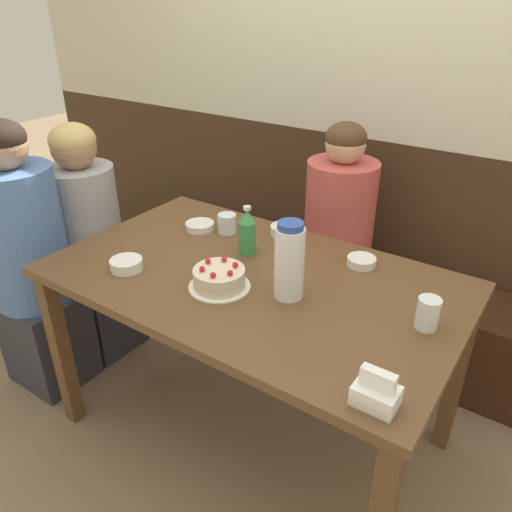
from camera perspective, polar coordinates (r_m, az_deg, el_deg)
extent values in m
plane|color=#846B51|center=(2.29, -0.36, -19.14)|extent=(12.00, 12.00, 0.00)
cube|color=#3D2819|center=(2.74, 12.25, 2.41)|extent=(4.80, 0.04, 1.04)
cube|color=#381E11|center=(2.71, 9.75, -4.98)|extent=(2.03, 0.38, 0.44)
cube|color=brown|center=(1.81, -0.43, -2.66)|extent=(1.48, 0.88, 0.03)
cube|color=brown|center=(2.23, -21.36, -10.10)|extent=(0.06, 0.06, 0.74)
cube|color=brown|center=(2.64, -7.85, -1.95)|extent=(0.06, 0.06, 0.74)
cube|color=brown|center=(2.12, 21.91, -12.43)|extent=(0.06, 0.06, 0.74)
cylinder|color=white|center=(1.73, -4.19, -3.49)|extent=(0.22, 0.22, 0.01)
cylinder|color=beige|center=(1.71, -4.23, -2.48)|extent=(0.18, 0.18, 0.06)
sphere|color=red|center=(1.65, -2.98, -1.94)|extent=(0.02, 0.02, 0.02)
sphere|color=red|center=(1.70, -2.39, -1.01)|extent=(0.02, 0.02, 0.02)
sphere|color=red|center=(1.74, -3.66, -0.36)|extent=(0.02, 0.02, 0.02)
sphere|color=red|center=(1.73, -5.51, -0.59)|extent=(0.02, 0.02, 0.02)
sphere|color=red|center=(1.68, -6.18, -1.48)|extent=(0.02, 0.02, 0.02)
sphere|color=red|center=(1.64, -4.93, -2.19)|extent=(0.02, 0.02, 0.02)
cylinder|color=white|center=(1.62, 3.82, -0.84)|extent=(0.10, 0.10, 0.25)
cylinder|color=#28479E|center=(1.56, 3.97, 3.48)|extent=(0.08, 0.08, 0.02)
cylinder|color=#388E4C|center=(1.92, -0.99, 2.11)|extent=(0.07, 0.07, 0.13)
cone|color=#388E4C|center=(1.88, -1.01, 4.59)|extent=(0.07, 0.07, 0.05)
cylinder|color=silver|center=(1.87, -1.02, 5.50)|extent=(0.03, 0.03, 0.01)
cube|color=white|center=(1.30, 13.52, -15.28)|extent=(0.11, 0.08, 0.05)
cube|color=white|center=(1.27, 13.79, -13.55)|extent=(0.09, 0.03, 0.05)
cylinder|color=white|center=(2.15, -6.43, 3.44)|extent=(0.12, 0.12, 0.03)
cylinder|color=white|center=(1.89, -14.59, -0.92)|extent=(0.12, 0.12, 0.04)
cylinder|color=white|center=(2.09, 3.34, 2.95)|extent=(0.12, 0.12, 0.04)
cylinder|color=white|center=(1.89, 11.96, -0.60)|extent=(0.11, 0.11, 0.03)
cylinder|color=silver|center=(2.10, -3.32, 3.73)|extent=(0.08, 0.08, 0.08)
cylinder|color=silver|center=(1.59, 19.05, -6.21)|extent=(0.07, 0.07, 0.10)
cube|color=#33333D|center=(2.60, 8.60, -6.20)|extent=(0.30, 0.34, 0.45)
cylinder|color=#BC4C47|center=(2.36, 9.47, 4.02)|extent=(0.32, 0.32, 0.56)
sphere|color=tan|center=(2.24, 10.20, 12.46)|extent=(0.18, 0.18, 0.18)
ellipsoid|color=#4C331E|center=(2.23, 10.27, 13.22)|extent=(0.18, 0.18, 0.13)
cube|color=#33333D|center=(2.59, -22.65, -8.60)|extent=(0.34, 0.30, 0.45)
cylinder|color=#4C70AD|center=(2.33, -25.01, 1.97)|extent=(0.34, 0.34, 0.61)
sphere|color=#A87A5B|center=(2.21, -27.06, 11.10)|extent=(0.19, 0.19, 0.19)
ellipsoid|color=black|center=(2.20, -27.26, 11.93)|extent=(0.20, 0.20, 0.14)
cube|color=#33333D|center=(2.73, -17.26, -5.55)|extent=(0.34, 0.30, 0.45)
cylinder|color=#99999E|center=(2.50, -18.82, 3.82)|extent=(0.32, 0.32, 0.53)
sphere|color=#A87A5B|center=(2.39, -20.13, 11.55)|extent=(0.20, 0.20, 0.20)
ellipsoid|color=tan|center=(2.38, -20.27, 12.35)|extent=(0.20, 0.20, 0.15)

